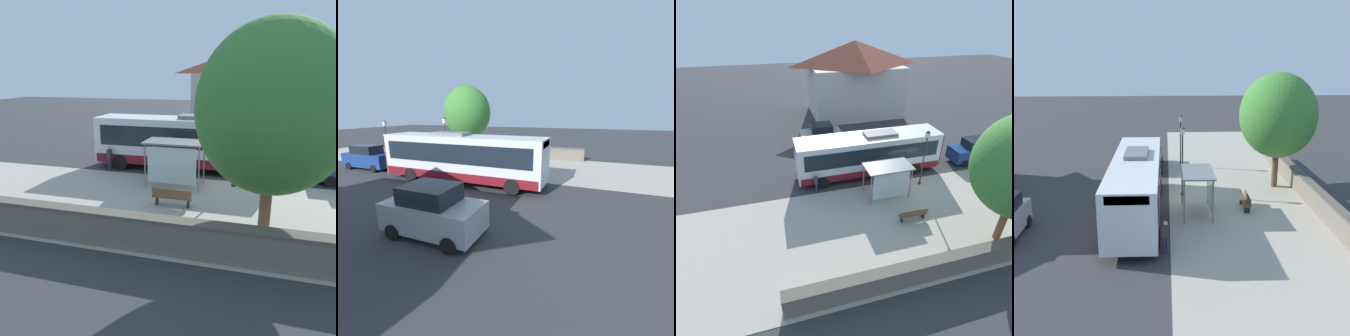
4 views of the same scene
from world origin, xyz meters
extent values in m
plane|color=#353538|center=(0.00, 0.00, 0.00)|extent=(120.00, 120.00, 0.00)
cube|color=#ADA393|center=(-4.50, 0.00, 0.01)|extent=(9.00, 44.00, 0.02)
cube|color=#6B6356|center=(-8.55, 0.00, 0.61)|extent=(0.50, 20.00, 1.23)
cube|color=#5B5449|center=(-8.55, 0.00, 1.27)|extent=(0.60, 20.00, 0.08)
cube|color=beige|center=(16.82, -1.06, 3.01)|extent=(7.86, 10.92, 6.03)
pyramid|color=brown|center=(16.82, -1.06, 7.39)|extent=(8.46, 11.52, 2.71)
cube|color=silver|center=(1.82, 2.34, 1.87)|extent=(2.53, 11.58, 2.85)
cube|color=black|center=(1.82, 2.34, 2.25)|extent=(2.57, 10.66, 1.25)
cube|color=maroon|center=(1.82, 2.34, 0.73)|extent=(2.57, 11.35, 0.57)
cube|color=maroon|center=(1.82, -3.42, 1.87)|extent=(2.57, 0.06, 2.74)
cube|color=black|center=(1.82, 8.09, 3.01)|extent=(1.90, 0.08, 0.40)
cube|color=slate|center=(1.82, 1.47, 3.41)|extent=(1.27, 2.55, 0.22)
cylinder|color=black|center=(0.63, 6.40, 0.50)|extent=(0.30, 1.00, 1.00)
cylinder|color=black|center=(3.00, 6.40, 0.50)|extent=(0.30, 1.00, 1.00)
cylinder|color=black|center=(0.63, -1.25, 0.50)|extent=(0.30, 1.00, 1.00)
cylinder|color=black|center=(3.00, -1.25, 0.50)|extent=(0.30, 1.00, 1.00)
cylinder|color=slate|center=(-0.78, 0.73, 1.22)|extent=(0.08, 0.08, 2.44)
cylinder|color=slate|center=(-0.78, 3.65, 1.22)|extent=(0.08, 0.08, 2.44)
cylinder|color=slate|center=(-2.31, 0.73, 1.22)|extent=(0.08, 0.08, 2.44)
cylinder|color=slate|center=(-2.31, 3.65, 1.22)|extent=(0.08, 0.08, 2.44)
cube|color=slate|center=(-1.54, 2.19, 2.48)|extent=(1.84, 3.22, 0.08)
cube|color=silver|center=(-2.29, 2.19, 1.34)|extent=(0.03, 2.63, 1.95)
cylinder|color=#2D3347|center=(0.15, 6.96, 0.38)|extent=(0.12, 0.12, 0.76)
cylinder|color=#2D3347|center=(0.31, 6.96, 0.38)|extent=(0.12, 0.12, 0.76)
cube|color=#333338|center=(0.23, 6.96, 1.07)|extent=(0.34, 0.22, 0.61)
sphere|color=tan|center=(0.23, 6.96, 1.48)|extent=(0.21, 0.21, 0.21)
cube|color=brown|center=(-4.42, 1.57, 0.45)|extent=(0.40, 1.88, 0.06)
cube|color=brown|center=(-4.59, 1.57, 0.68)|extent=(0.04, 1.88, 0.40)
cube|color=black|center=(-4.42, 0.82, 0.23)|extent=(0.32, 0.06, 0.45)
cube|color=black|center=(-4.42, 2.32, 0.23)|extent=(0.32, 0.06, 0.45)
cylinder|color=#2D332D|center=(-0.98, -7.84, 0.08)|extent=(0.24, 0.24, 0.16)
cylinder|color=#2D332D|center=(-0.98, -7.84, 1.82)|extent=(0.10, 0.10, 3.63)
cube|color=silver|center=(-0.98, -7.84, 3.81)|extent=(0.24, 0.24, 0.35)
pyramid|color=#2D332D|center=(-0.98, -7.84, 4.05)|extent=(0.28, 0.28, 0.14)
cylinder|color=#2D332D|center=(-0.86, -0.96, 0.08)|extent=(0.24, 0.24, 0.16)
cylinder|color=#2D332D|center=(-0.86, -0.96, 1.98)|extent=(0.10, 0.10, 3.97)
cube|color=silver|center=(-0.86, -0.96, 4.14)|extent=(0.24, 0.24, 0.35)
pyramid|color=#2D332D|center=(-0.86, -0.96, 4.39)|extent=(0.28, 0.28, 0.14)
cylinder|color=brown|center=(-7.17, -2.48, 1.75)|extent=(0.40, 0.40, 3.49)
cube|color=navy|center=(1.36, -7.51, 0.83)|extent=(1.75, 4.49, 1.12)
cube|color=black|center=(1.36, -7.62, 1.74)|extent=(1.48, 2.33, 0.70)
cylinder|color=black|center=(0.54, -6.05, 0.32)|extent=(0.22, 0.64, 0.64)
cylinder|color=black|center=(2.18, -6.05, 0.32)|extent=(0.22, 0.64, 0.64)
cylinder|color=black|center=(0.54, -8.97, 0.32)|extent=(0.22, 0.64, 0.64)
cylinder|color=black|center=(2.18, -8.97, 0.32)|extent=(0.22, 0.64, 0.64)
cube|color=#9EA0A8|center=(8.37, 5.02, 0.83)|extent=(1.90, 3.95, 1.12)
cube|color=black|center=(8.37, 4.92, 1.74)|extent=(1.61, 2.05, 0.70)
cylinder|color=black|center=(7.47, 6.30, 0.32)|extent=(0.22, 0.64, 0.64)
cylinder|color=black|center=(9.27, 6.30, 0.32)|extent=(0.22, 0.64, 0.64)
cylinder|color=black|center=(7.47, 3.73, 0.32)|extent=(0.22, 0.64, 0.64)
cylinder|color=black|center=(9.27, 3.73, 0.32)|extent=(0.22, 0.64, 0.64)
camera|label=1|loc=(-18.19, -2.08, 5.95)|focal=35.00mm
camera|label=2|loc=(15.02, 10.65, 4.80)|focal=24.00mm
camera|label=3|loc=(-15.62, 9.20, 11.49)|focal=28.00mm
camera|label=4|loc=(0.15, 24.54, 9.07)|focal=45.00mm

